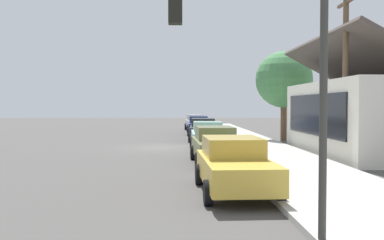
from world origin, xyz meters
The scene contains 12 objects.
ground_plane centered at (0.00, 0.00, 0.00)m, with size 120.00×120.00×0.00m, color #4C4947.
sidewalk_curb centered at (0.00, 5.60, 0.08)m, with size 60.00×4.20×0.16m, color #B2AFA8.
car_silver centered at (-17.42, 2.79, 0.81)m, with size 4.76×2.10×1.59m.
car_navy centered at (-11.30, 2.84, 0.81)m, with size 4.66×2.04×1.59m.
car_charcoal centered at (-5.02, 2.86, 0.82)m, with size 4.72×2.23×1.59m.
car_seafoam centered at (1.44, 2.75, 0.81)m, with size 4.42×2.04×1.59m.
car_olive centered at (7.23, 2.70, 0.82)m, with size 4.95×2.14×1.59m.
car_mustard centered at (13.69, 2.67, 0.82)m, with size 4.80×2.15×1.59m.
shade_tree centered at (-4.62, 8.57, 4.33)m, with size 4.01×4.01×6.36m.
traffic_light_main centered at (18.68, 2.54, 3.49)m, with size 0.37×2.79×5.20m.
utility_pole_wooden centered at (7.74, 8.20, 3.93)m, with size 1.80×0.24×7.50m.
fire_hydrant_red centered at (2.37, 4.20, 0.50)m, with size 0.22×0.22×0.71m.
Camera 1 is at (26.35, 1.04, 2.55)m, focal length 41.21 mm.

